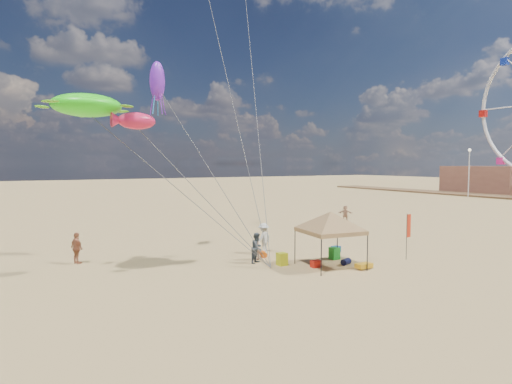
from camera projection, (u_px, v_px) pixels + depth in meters
ground at (284, 270)px, 22.55m from camera, size 280.00×280.00×0.00m
canopy_tent at (330, 214)px, 22.93m from camera, size 5.69×5.69×3.53m
feather_flag at (408, 229)px, 24.89m from camera, size 0.42×0.09×2.74m
cooler_red at (316, 264)px, 23.05m from camera, size 0.54×0.38×0.38m
cooler_blue at (336, 249)px, 27.03m from camera, size 0.54×0.38×0.38m
bag_navy at (346, 262)px, 23.60m from camera, size 0.69×0.54×0.36m
bag_orange at (263, 254)px, 25.51m from camera, size 0.54×0.69×0.36m
chair_green at (334, 253)px, 25.01m from camera, size 0.50×0.50×0.70m
chair_yellow at (282, 259)px, 23.49m from camera, size 0.50×0.50×0.70m
crate_grey at (363, 266)px, 22.66m from camera, size 0.34×0.30×0.28m
beach_cart at (364, 266)px, 22.63m from camera, size 0.90×0.50×0.24m
person_near_a at (257, 246)px, 24.71m from camera, size 0.71×0.64×1.64m
person_near_b at (257, 248)px, 23.99m from camera, size 1.08×1.03×1.75m
person_near_c at (263, 238)px, 26.65m from camera, size 1.42×1.13×1.92m
person_far_a at (77, 248)px, 23.80m from camera, size 0.82×1.15×1.81m
person_far_c at (345, 213)px, 41.64m from camera, size 1.40×1.28×1.55m
building_north at (488, 180)px, 81.42m from camera, size 10.00×14.00×5.20m
lamp_north at (469, 165)px, 71.84m from camera, size 0.50×0.50×8.25m
turtle_kite at (87, 105)px, 19.93m from camera, size 4.01×3.67×1.08m
fish_kite at (137, 121)px, 20.45m from camera, size 2.07×1.58×0.82m
squid_kite at (157, 81)px, 25.03m from camera, size 0.92×0.92×2.34m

